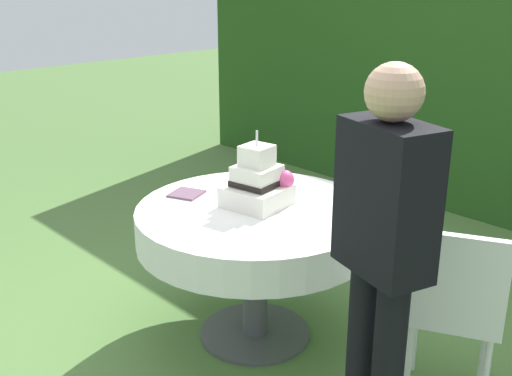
% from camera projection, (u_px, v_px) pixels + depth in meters
% --- Properties ---
extents(ground_plane, '(20.00, 20.00, 0.00)m').
position_uv_depth(ground_plane, '(255.00, 334.00, 3.39)').
color(ground_plane, '#547A3D').
extents(cake_table, '(1.21, 1.21, 0.74)m').
position_uv_depth(cake_table, '(255.00, 227.00, 3.18)').
color(cake_table, '#4C4C51').
rests_on(cake_table, ground_plane).
extents(wedding_cake, '(0.33, 0.33, 0.39)m').
position_uv_depth(wedding_cake, '(258.00, 184.00, 3.14)').
color(wedding_cake, white).
rests_on(wedding_cake, cake_table).
extents(serving_plate_near, '(0.11, 0.11, 0.01)m').
position_uv_depth(serving_plate_near, '(345.00, 199.00, 3.24)').
color(serving_plate_near, white).
rests_on(serving_plate_near, cake_table).
extents(serving_plate_far, '(0.13, 0.13, 0.01)m').
position_uv_depth(serving_plate_far, '(242.00, 179.00, 3.55)').
color(serving_plate_far, white).
rests_on(serving_plate_far, cake_table).
extents(napkin_stack, '(0.21, 0.21, 0.01)m').
position_uv_depth(napkin_stack, '(187.00, 194.00, 3.32)').
color(napkin_stack, '#6B4C60').
rests_on(napkin_stack, cake_table).
extents(garden_chair, '(0.54, 0.54, 0.89)m').
position_uv_depth(garden_chair, '(454.00, 302.00, 2.65)').
color(garden_chair, white).
rests_on(garden_chair, ground_plane).
extents(standing_person, '(0.40, 0.29, 1.60)m').
position_uv_depth(standing_person, '(382.00, 250.00, 2.22)').
color(standing_person, black).
rests_on(standing_person, ground_plane).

